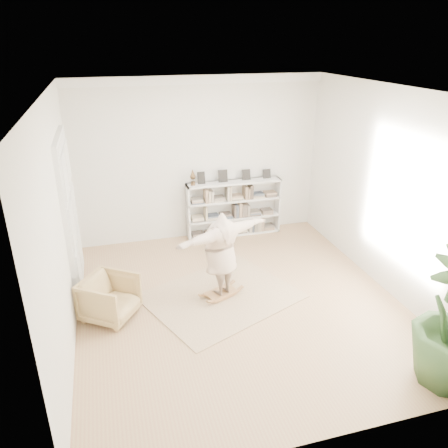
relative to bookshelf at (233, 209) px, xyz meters
name	(u,v)px	position (x,y,z in m)	size (l,w,h in m)	color
floor	(239,302)	(-0.74, -2.82, -0.64)	(6.00, 6.00, 0.00)	#9F7352
room_shell	(198,79)	(-0.74, 0.12, 2.87)	(6.00, 6.00, 6.00)	silver
doors	(71,218)	(-3.45, -1.52, 0.76)	(0.09, 1.78, 2.92)	white
bookshelf	(233,209)	(0.00, 0.00, 0.00)	(2.20, 0.35, 1.64)	silver
armchair	(110,298)	(-2.92, -2.65, -0.27)	(0.78, 0.81, 0.73)	tan
rug	(221,296)	(-1.00, -2.55, -0.63)	(2.50, 2.00, 0.02)	tan
rocker_board	(221,293)	(-1.00, -2.55, -0.56)	(0.64, 0.52, 0.12)	#955D3B
person	(221,252)	(-1.00, -2.55, 0.27)	(1.89, 0.51, 1.54)	#C7AB95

